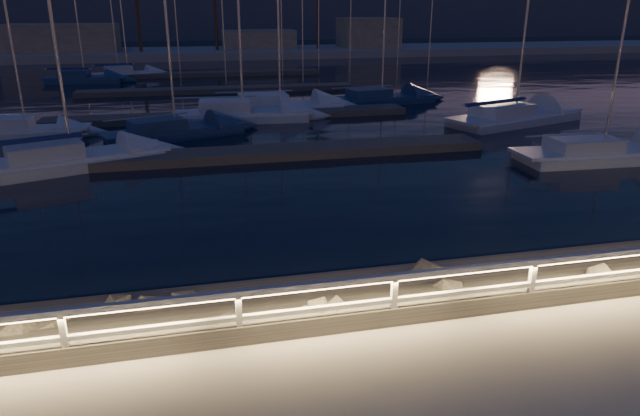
# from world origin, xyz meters

# --- Properties ---
(ground) EXTENTS (400.00, 400.00, 0.00)m
(ground) POSITION_xyz_m (0.00, 0.00, 0.00)
(ground) COLOR gray
(ground) RESTS_ON ground
(harbor_water) EXTENTS (400.00, 440.00, 0.60)m
(harbor_water) POSITION_xyz_m (0.00, 31.22, -0.97)
(harbor_water) COLOR black
(harbor_water) RESTS_ON ground
(guard_rail) EXTENTS (44.11, 0.12, 1.06)m
(guard_rail) POSITION_xyz_m (-0.07, -0.00, 0.77)
(guard_rail) COLOR silver
(guard_rail) RESTS_ON ground
(riprap) EXTENTS (34.93, 2.95, 1.39)m
(riprap) POSITION_xyz_m (0.45, 1.38, -0.19)
(riprap) COLOR #676258
(riprap) RESTS_ON ground
(floating_docks) EXTENTS (22.00, 36.00, 0.40)m
(floating_docks) POSITION_xyz_m (0.00, 32.50, -0.40)
(floating_docks) COLOR #615750
(floating_docks) RESTS_ON ground
(far_shore) EXTENTS (160.00, 14.00, 5.20)m
(far_shore) POSITION_xyz_m (-0.12, 74.05, 0.29)
(far_shore) COLOR gray
(far_shore) RESTS_ON ground
(distant_hills) EXTENTS (230.00, 37.50, 18.00)m
(distant_hills) POSITION_xyz_m (-22.13, 133.69, 4.74)
(distant_hills) COLOR #3A465A
(distant_hills) RESTS_ON ground
(sailboat_a) EXTENTS (6.32, 2.11, 10.69)m
(sailboat_a) POSITION_xyz_m (-11.15, 23.10, -0.20)
(sailboat_a) COLOR silver
(sailboat_a) RESTS_ON ground
(sailboat_b) EXTENTS (8.18, 4.86, 13.50)m
(sailboat_b) POSITION_xyz_m (-7.77, 15.95, -0.15)
(sailboat_b) COLOR silver
(sailboat_b) RESTS_ON ground
(sailboat_c) EXTENTS (7.71, 4.60, 12.68)m
(sailboat_c) POSITION_xyz_m (-3.52, 21.18, -0.19)
(sailboat_c) COLOR navy
(sailboat_c) RESTS_ON ground
(sailboat_d) EXTENTS (8.18, 2.84, 13.62)m
(sailboat_d) POSITION_xyz_m (15.07, 12.01, -0.19)
(sailboat_d) COLOR silver
(sailboat_d) RESTS_ON ground
(sailboat_f) EXTENTS (8.43, 3.02, 14.11)m
(sailboat_f) POSITION_xyz_m (0.39, 25.19, -0.14)
(sailboat_f) COLOR silver
(sailboat_f) RESTS_ON ground
(sailboat_g) EXTENTS (8.62, 2.69, 14.54)m
(sailboat_g) POSITION_xyz_m (3.05, 27.61, -0.15)
(sailboat_g) COLOR silver
(sailboat_g) RESTS_ON ground
(sailboat_h) EXTENTS (9.58, 5.50, 15.65)m
(sailboat_h) POSITION_xyz_m (16.00, 20.74, -0.15)
(sailboat_h) COLOR silver
(sailboat_h) RESTS_ON ground
(sailboat_l) EXTENTS (8.27, 3.54, 13.55)m
(sailboat_l) POSITION_xyz_m (10.74, 29.61, -0.19)
(sailboat_l) COLOR navy
(sailboat_l) RESTS_ON ground
(sailboat_m) EXTENTS (6.98, 3.82, 11.53)m
(sailboat_m) POSITION_xyz_m (-8.19, 50.26, -0.18)
(sailboat_m) COLOR silver
(sailboat_m) RESTS_ON ground
(sailboat_n) EXTENTS (7.31, 3.05, 12.10)m
(sailboat_n) POSITION_xyz_m (-11.70, 47.02, -0.18)
(sailboat_n) COLOR navy
(sailboat_n) RESTS_ON ground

